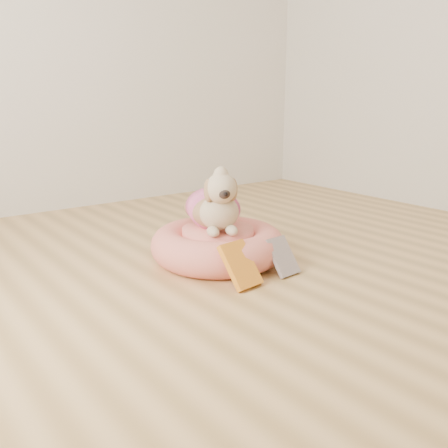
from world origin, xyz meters
TOP-DOWN VIEW (x-y plane):
  - floor at (0.00, 0.00)m, footprint 4.50×4.50m
  - wall_back at (0.00, 2.25)m, footprint 4.50×0.00m
  - pet_bed at (0.08, 0.67)m, footprint 0.66×0.66m
  - dog at (0.07, 0.68)m, footprint 0.45×0.52m
  - book_yellow at (-0.04, 0.36)m, footprint 0.16×0.17m
  - book_white at (0.21, 0.35)m, footprint 0.13×0.14m

SIDE VIEW (x-z plane):
  - floor at x=0.00m, z-range 0.00..0.00m
  - pet_bed at x=0.08m, z-range 0.00..0.17m
  - book_white at x=0.21m, z-range 0.00..0.16m
  - book_yellow at x=-0.04m, z-range 0.00..0.19m
  - dog at x=0.07m, z-range 0.17..0.49m
  - wall_back at x=0.00m, z-range -0.90..3.60m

